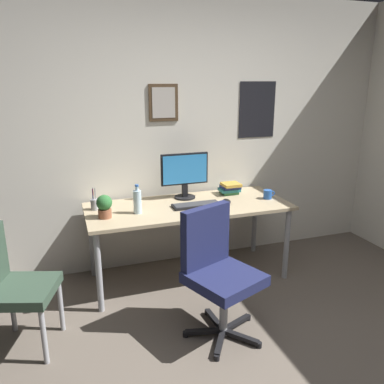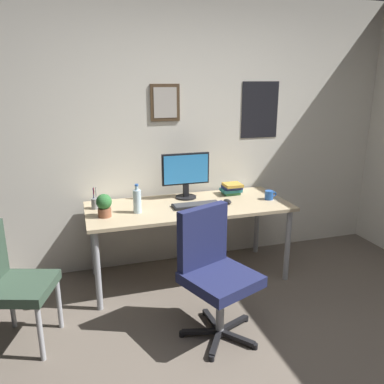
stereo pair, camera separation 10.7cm
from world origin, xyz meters
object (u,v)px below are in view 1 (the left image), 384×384
at_px(water_bottle, 137,201).
at_px(coffee_mug_near, 268,194).
at_px(computer_mouse, 227,201).
at_px(keyboard, 196,205).
at_px(book_stack_left, 230,188).
at_px(pen_cup, 95,204).
at_px(side_chair, 12,282).
at_px(monitor, 185,174).
at_px(office_chair, 217,266).
at_px(potted_plant, 104,206).

xyz_separation_m(water_bottle, coffee_mug_near, (1.26, 0.01, -0.06)).
bearing_deg(coffee_mug_near, computer_mouse, -179.84).
bearing_deg(keyboard, book_stack_left, 30.62).
distance_m(water_bottle, pen_cup, 0.40).
relative_size(water_bottle, coffee_mug_near, 2.15).
bearing_deg(keyboard, pen_cup, 166.95).
distance_m(computer_mouse, water_bottle, 0.84).
bearing_deg(side_chair, book_stack_left, 21.72).
bearing_deg(monitor, keyboard, -86.52).
distance_m(office_chair, coffee_mug_near, 1.18).
xyz_separation_m(keyboard, potted_plant, (-0.81, -0.03, 0.09)).
height_order(side_chair, pen_cup, pen_cup).
bearing_deg(monitor, computer_mouse, -41.78).
xyz_separation_m(side_chair, monitor, (1.49, 0.79, 0.46)).
bearing_deg(office_chair, side_chair, 168.60).
bearing_deg(pen_cup, potted_plant, -76.03).
relative_size(computer_mouse, water_bottle, 0.44).
relative_size(side_chair, potted_plant, 4.49).
xyz_separation_m(computer_mouse, book_stack_left, (0.15, 0.27, 0.04)).
height_order(computer_mouse, coffee_mug_near, coffee_mug_near).
relative_size(pen_cup, book_stack_left, 1.02).
xyz_separation_m(monitor, coffee_mug_near, (0.74, -0.28, -0.20)).
xyz_separation_m(side_chair, computer_mouse, (1.80, 0.51, 0.24)).
bearing_deg(water_bottle, side_chair, -152.80).
bearing_deg(pen_cup, book_stack_left, 2.84).
height_order(water_bottle, potted_plant, water_bottle).
bearing_deg(monitor, water_bottle, -150.27).
height_order(coffee_mug_near, pen_cup, pen_cup).
distance_m(water_bottle, coffee_mug_near, 1.26).
height_order(keyboard, computer_mouse, computer_mouse).
relative_size(office_chair, potted_plant, 4.87).
distance_m(office_chair, computer_mouse, 0.92).
bearing_deg(computer_mouse, office_chair, -118.04).
distance_m(computer_mouse, book_stack_left, 0.31).
bearing_deg(book_stack_left, computer_mouse, -119.46).
xyz_separation_m(monitor, water_bottle, (-0.52, -0.29, -0.13)).
bearing_deg(water_bottle, potted_plant, -175.43).
relative_size(computer_mouse, potted_plant, 0.56).
height_order(keyboard, book_stack_left, book_stack_left).
xyz_separation_m(monitor, keyboard, (0.02, -0.28, -0.23)).
height_order(monitor, computer_mouse, monitor).
bearing_deg(pen_cup, monitor, 5.38).
xyz_separation_m(keyboard, water_bottle, (-0.53, -0.01, 0.09)).
height_order(coffee_mug_near, book_stack_left, book_stack_left).
distance_m(water_bottle, book_stack_left, 1.03).
bearing_deg(coffee_mug_near, water_bottle, -179.43).
height_order(water_bottle, coffee_mug_near, water_bottle).
distance_m(monitor, computer_mouse, 0.48).
distance_m(pen_cup, book_stack_left, 1.32).
distance_m(office_chair, water_bottle, 0.93).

